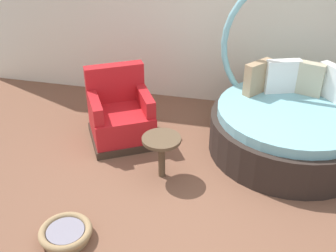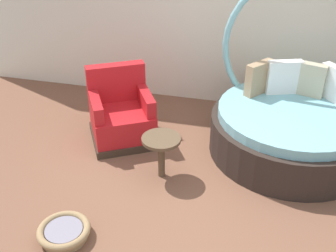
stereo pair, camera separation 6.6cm
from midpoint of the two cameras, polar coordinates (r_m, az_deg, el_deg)
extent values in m
cube|color=brown|center=(4.47, 3.25, -10.37)|extent=(8.00, 8.00, 0.02)
cylinder|color=#2D231E|center=(5.30, 17.04, -1.21)|extent=(1.98, 1.98, 0.48)
cylinder|color=#7AB7C1|center=(5.15, 17.54, 1.62)|extent=(1.82, 1.82, 0.12)
torus|color=#7AB7C1|center=(5.40, 18.49, 10.14)|extent=(1.96, 0.08, 1.96)
cube|color=white|center=(5.44, 22.74, 5.47)|extent=(0.37, 0.40, 0.43)
cube|color=#BCB293|center=(5.47, 19.37, 6.24)|extent=(0.44, 0.24, 0.42)
cube|color=white|center=(5.41, 16.28, 6.60)|extent=(0.45, 0.26, 0.44)
cube|color=tan|center=(5.33, 13.05, 6.59)|extent=(0.35, 0.40, 0.42)
cube|color=#38281E|center=(5.44, -5.96, -1.35)|extent=(1.09, 1.09, 0.10)
cube|color=red|center=(5.32, -6.09, 0.66)|extent=(1.04, 1.04, 0.34)
cube|color=red|center=(5.40, -6.95, 6.10)|extent=(0.74, 0.52, 0.50)
cube|color=red|center=(5.15, -9.76, 2.85)|extent=(0.45, 0.65, 0.22)
cube|color=red|center=(5.24, -2.82, 3.79)|extent=(0.45, 0.65, 0.22)
cylinder|color=#9E7F56|center=(4.15, -13.84, -14.66)|extent=(0.44, 0.44, 0.06)
torus|color=#9E7F56|center=(4.11, -13.96, -14.02)|extent=(0.51, 0.51, 0.07)
cylinder|color=gray|center=(4.12, -13.94, -14.12)|extent=(0.36, 0.36, 0.05)
cylinder|color=brown|center=(4.65, -0.53, -4.57)|extent=(0.08, 0.08, 0.48)
cylinder|color=brown|center=(4.50, -0.54, -1.88)|extent=(0.44, 0.44, 0.04)
camera|label=1|loc=(0.03, -89.59, 0.24)|focal=43.43mm
camera|label=2|loc=(0.03, 90.41, -0.24)|focal=43.43mm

